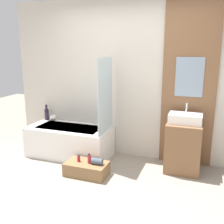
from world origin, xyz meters
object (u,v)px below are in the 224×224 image
Objects in this scene: bathtub at (70,141)px; vase_round_light at (53,118)px; vase_tall_dark at (47,114)px; bottle_soap_primary at (79,158)px; bottle_soap_secondary at (89,159)px; sink at (185,118)px; wooden_step_bench at (87,169)px.

bathtub is 0.61m from vase_round_light.
bottle_soap_primary is (1.07, -0.83, -0.39)m from vase_tall_dark.
bottle_soap_secondary is at bearing -42.26° from bathtub.
sink is 2.37m from vase_round_light.
vase_tall_dark is at bearing 145.19° from wooden_step_bench.
bottle_soap_secondary is (1.24, -0.83, -0.37)m from vase_tall_dark.
sink is at bearing 2.31° from bathtub.
vase_round_light is at bearing 142.28° from wooden_step_bench.
vase_tall_dark reaches higher than wooden_step_bench.
bottle_soap_primary is at bearing -51.19° from bathtub.
wooden_step_bench is at bearing -44.44° from bathtub.
bottle_soap_secondary is (0.05, -0.00, 0.16)m from wooden_step_bench.
vase_tall_dark is (-1.20, 0.83, 0.53)m from wooden_step_bench.
wooden_step_bench is 0.19m from bottle_soap_primary.
sink is 3.24× the size of bottle_soap_secondary.
bathtub is at bearing 137.74° from bottle_soap_secondary.
wooden_step_bench is at bearing -37.72° from vase_round_light.
bottle_soap_secondary is at bearing -33.80° from vase_tall_dark.
sink is 1.52m from bottle_soap_secondary.
bathtub is 13.86× the size of bottle_soap_primary.
wooden_step_bench is at bearing 0.00° from bottle_soap_primary.
bathtub is at bearing -177.69° from sink.
vase_round_light is 1.27m from bottle_soap_primary.
wooden_step_bench is 4.22× the size of bottle_soap_secondary.
vase_round_light is at bearing -8.30° from vase_tall_dark.
sink is at bearing -3.97° from vase_round_light.
wooden_step_bench is 6.06× the size of bottle_soap_primary.
wooden_step_bench is at bearing -153.63° from sink.
sink reaches higher than wooden_step_bench.
sink reaches higher than vase_round_light.
vase_tall_dark is at bearing 142.23° from bottle_soap_primary.
wooden_step_bench is at bearing 180.00° from bottle_soap_secondary.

